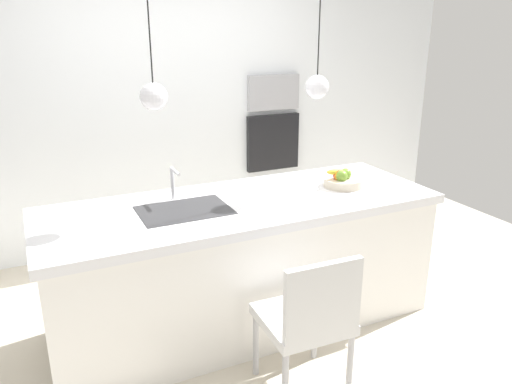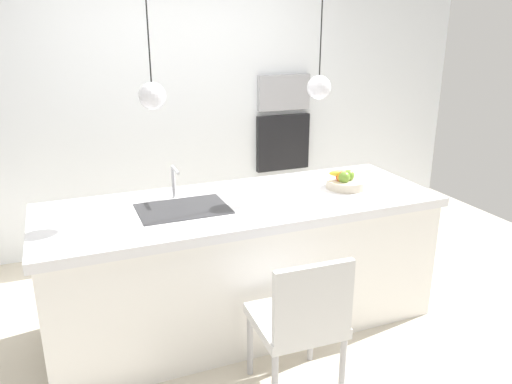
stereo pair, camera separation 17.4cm
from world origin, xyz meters
TOP-DOWN VIEW (x-y plane):
  - floor at (0.00, 0.00)m, footprint 6.60×6.60m
  - back_wall at (0.00, 1.65)m, footprint 6.00×0.10m
  - kitchen_island at (0.00, 0.00)m, footprint 2.61×0.93m
  - sink_basin at (-0.39, 0.00)m, footprint 0.56×0.40m
  - faucet at (-0.39, 0.21)m, footprint 0.02×0.17m
  - fruit_bowl at (0.77, -0.02)m, footprint 0.28×0.28m
  - microwave at (1.03, 1.58)m, footprint 0.54×0.08m
  - oven at (1.03, 1.58)m, footprint 0.56×0.08m
  - chair_near at (0.03, -0.83)m, footprint 0.48×0.47m
  - pendant_light_left at (-0.54, 0.00)m, footprint 0.16×0.16m
  - pendant_light_right at (0.54, 0.00)m, footprint 0.16×0.16m

SIDE VIEW (x-z plane):
  - floor at x=0.00m, z-range 0.00..0.00m
  - kitchen_island at x=0.00m, z-range 0.00..0.90m
  - chair_near at x=0.03m, z-range 0.06..0.94m
  - oven at x=1.03m, z-range 0.59..1.15m
  - sink_basin at x=-0.39m, z-range 0.89..0.90m
  - fruit_bowl at x=0.77m, z-range 0.88..1.02m
  - faucet at x=-0.39m, z-range 0.93..1.15m
  - back_wall at x=0.00m, z-range 0.00..2.60m
  - microwave at x=1.03m, z-range 1.20..1.54m
  - pendant_light_left at x=-0.54m, z-range 1.24..1.99m
  - pendant_light_right at x=0.54m, z-range 1.24..1.99m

